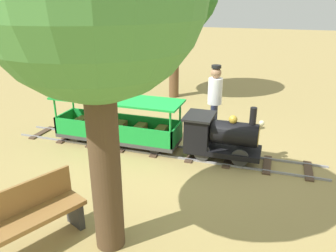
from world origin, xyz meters
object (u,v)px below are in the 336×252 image
(park_bench, at_px, (30,217))
(locomotive, at_px, (219,135))
(conductor_person, at_px, (215,97))
(passenger_car, at_px, (118,126))

(park_bench, bearing_deg, locomotive, 150.63)
(conductor_person, bearing_deg, locomotive, 16.64)
(locomotive, height_order, conductor_person, conductor_person)
(passenger_car, relative_size, park_bench, 2.00)
(conductor_person, relative_size, park_bench, 1.20)
(conductor_person, xyz_separation_m, park_bench, (4.04, -1.46, -0.54))
(passenger_car, height_order, conductor_person, conductor_person)
(locomotive, height_order, park_bench, locomotive)
(passenger_car, xyz_separation_m, conductor_person, (-0.94, 1.83, 0.54))
(locomotive, distance_m, conductor_person, 1.09)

